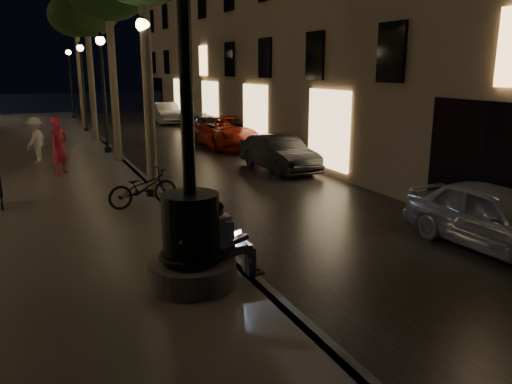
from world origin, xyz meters
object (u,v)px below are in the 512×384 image
tree_third (86,11)px  pedestrian_white (35,140)px  car_second (279,153)px  car_fifth (166,113)px  car_front (497,218)px  fountain_lamppost (191,224)px  tree_far (75,16)px  seated_man_laptop (227,237)px  pedestrian_red (59,145)px  bicycle (143,188)px  lamp_curb_a (146,82)px  lamp_curb_c (82,75)px  car_third (227,132)px  car_rear (206,128)px  lamp_curb_d (70,74)px  lamp_curb_b (103,77)px

tree_third → pedestrian_white: bearing=-117.5°
car_second → car_fifth: 17.29m
tree_third → car_front: tree_third is taller
fountain_lamppost → pedestrian_white: fountain_lamppost is taller
tree_far → car_second: (5.10, -15.48, -5.80)m
fountain_lamppost → seated_man_laptop: bearing=-0.0°
car_second → pedestrian_red: (-7.23, 1.68, 0.50)m
car_fifth → bicycle: car_fifth is taller
lamp_curb_a → bicycle: 2.78m
fountain_lamppost → pedestrian_red: 10.29m
tree_third → pedestrian_white: size_ratio=4.34×
seated_man_laptop → lamp_curb_c: lamp_curb_c is taller
car_front → car_third: car_third is taller
car_rear → bicycle: (-5.71, -11.99, 0.05)m
lamp_curb_c → lamp_curb_d: same height
seated_man_laptop → bicycle: size_ratio=0.74×
car_rear → tree_far: bearing=125.6°
tree_third → tree_far: (0.08, 6.00, 0.29)m
car_second → car_rear: 8.48m
car_fifth → tree_third: bearing=-121.9°
seated_man_laptop → car_third: 15.51m
car_second → lamp_curb_d: bearing=101.1°
tree_far → car_front: (5.42, -24.50, -5.76)m
lamp_curb_a → car_fifth: size_ratio=1.15×
car_second → car_fifth: size_ratio=0.92×
car_rear → pedestrian_white: 9.07m
car_front → car_rear: size_ratio=0.92×
pedestrian_white → seated_man_laptop: bearing=41.4°
tree_far → car_fifth: tree_far is taller
car_front → tree_third: bearing=104.0°
lamp_curb_c → car_rear: lamp_curb_c is taller
lamp_curb_c → car_second: (5.18, -13.48, -2.60)m
car_third → car_fifth: bearing=91.0°
lamp_curb_c → car_third: size_ratio=0.95×
pedestrian_red → lamp_curb_b: bearing=17.1°
tree_third → lamp_curb_d: (0.00, 12.00, -2.90)m
lamp_curb_a → lamp_curb_c: size_ratio=1.00×
car_front → car_rear: 17.50m
car_second → lamp_curb_b: bearing=131.0°
pedestrian_red → bicycle: pedestrian_red is taller
tree_far → lamp_curb_c: bearing=-92.3°
lamp_curb_d → fountain_lamppost: bearing=-91.3°
tree_far → lamp_curb_a: tree_far is taller
lamp_curb_a → car_fifth: 20.71m
car_third → car_fifth: (0.00, 11.35, -0.01)m
car_third → car_rear: (-0.21, 2.54, -0.08)m
lamp_curb_d → seated_man_laptop: bearing=-90.2°
seated_man_laptop → car_fifth: 26.41m
seated_man_laptop → lamp_curb_a: lamp_curb_a is taller
bicycle → tree_far: bearing=-11.4°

